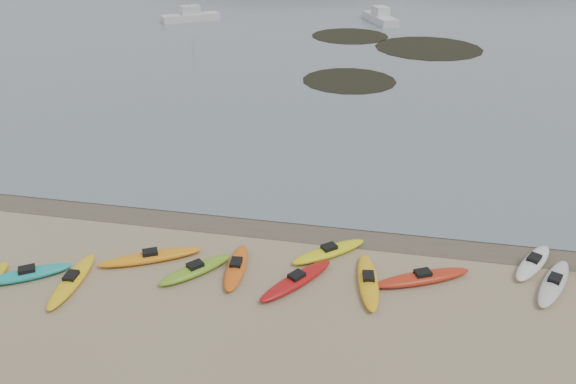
# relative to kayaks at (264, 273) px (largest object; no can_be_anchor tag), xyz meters

# --- Properties ---
(ground) EXTENTS (600.00, 600.00, 0.00)m
(ground) POSITION_rel_kayaks_xyz_m (0.11, 3.89, -0.17)
(ground) COLOR tan
(ground) RESTS_ON ground
(wet_sand) EXTENTS (60.00, 60.00, 0.00)m
(wet_sand) POSITION_rel_kayaks_xyz_m (0.11, 3.59, -0.17)
(wet_sand) COLOR brown
(wet_sand) RESTS_ON ground
(kayaks) EXTENTS (21.12, 8.58, 0.34)m
(kayaks) POSITION_rel_kayaks_xyz_m (0.00, 0.00, 0.00)
(kayaks) COLOR red
(kayaks) RESTS_ON ground
(kelp_mats) EXTENTS (16.51, 23.43, 0.04)m
(kelp_mats) POSITION_rel_kayaks_xyz_m (3.03, 36.00, -0.14)
(kelp_mats) COLOR black
(kelp_mats) RESTS_ON water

